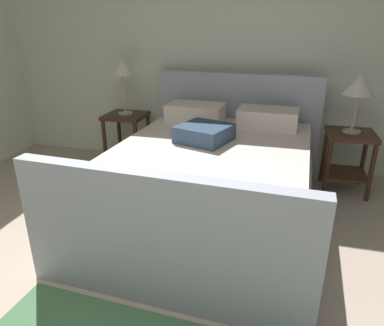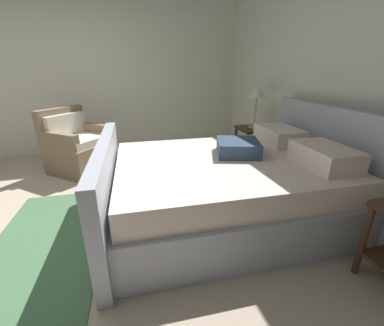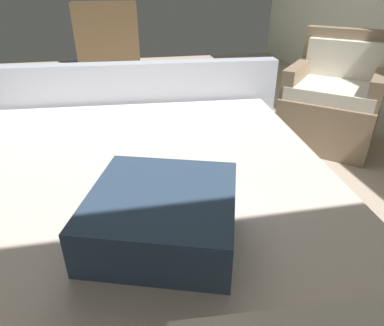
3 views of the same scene
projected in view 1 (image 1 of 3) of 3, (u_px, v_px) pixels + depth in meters
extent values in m
cube|color=silver|center=(218.00, 46.00, 3.88)|extent=(5.14, 0.12, 2.66)
cube|color=#A2A8B6|center=(210.00, 194.00, 3.03)|extent=(1.73, 2.18, 0.40)
cube|color=#A2A8B6|center=(236.00, 124.00, 3.87)|extent=(1.74, 0.20, 1.08)
cube|color=#A2A8B6|center=(159.00, 243.00, 1.98)|extent=(1.74, 0.20, 0.84)
cube|color=beige|center=(210.00, 161.00, 2.91)|extent=(1.65, 2.11, 0.22)
cube|color=silver|center=(196.00, 113.00, 3.62)|extent=(0.58, 0.39, 0.18)
cube|color=silver|center=(268.00, 118.00, 3.41)|extent=(0.58, 0.39, 0.18)
cube|color=#2F445F|center=(204.00, 133.00, 3.02)|extent=(0.51, 0.51, 0.14)
cube|color=#412719|center=(351.00, 134.00, 3.36)|extent=(0.44, 0.44, 0.04)
cube|color=#412719|center=(344.00, 173.00, 3.50)|extent=(0.40, 0.40, 0.02)
cylinder|color=#412719|center=(327.00, 169.00, 3.34)|extent=(0.04, 0.04, 0.56)
cylinder|color=#412719|center=(371.00, 173.00, 3.25)|extent=(0.04, 0.04, 0.56)
cylinder|color=#412719|center=(324.00, 156.00, 3.68)|extent=(0.04, 0.04, 0.56)
cylinder|color=#412719|center=(363.00, 159.00, 3.59)|extent=(0.04, 0.04, 0.56)
cylinder|color=#B7B293|center=(352.00, 131.00, 3.35)|extent=(0.16, 0.16, 0.02)
cylinder|color=#B7B293|center=(355.00, 113.00, 3.28)|extent=(0.02, 0.02, 0.33)
cone|color=silver|center=(360.00, 84.00, 3.18)|extent=(0.28, 0.28, 0.19)
cube|color=#412719|center=(126.00, 116.00, 4.03)|extent=(0.44, 0.44, 0.04)
cube|color=#412719|center=(128.00, 149.00, 4.18)|extent=(0.40, 0.40, 0.02)
cylinder|color=#412719|center=(105.00, 145.00, 4.02)|extent=(0.04, 0.04, 0.56)
cylinder|color=#412719|center=(136.00, 147.00, 3.93)|extent=(0.04, 0.04, 0.56)
cylinder|color=#412719|center=(119.00, 135.00, 4.36)|extent=(0.04, 0.04, 0.56)
cylinder|color=#412719|center=(149.00, 137.00, 4.27)|extent=(0.04, 0.04, 0.56)
cylinder|color=#B7B293|center=(125.00, 113.00, 4.02)|extent=(0.16, 0.16, 0.02)
cylinder|color=#B7B293|center=(124.00, 94.00, 3.94)|extent=(0.02, 0.02, 0.42)
cone|color=silver|center=(122.00, 66.00, 3.83)|extent=(0.27, 0.27, 0.17)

